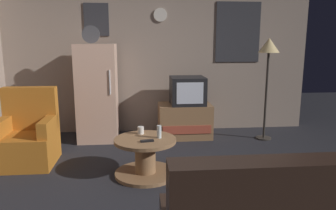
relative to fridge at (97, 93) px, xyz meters
The scene contains 11 objects.
ground_plane 2.30m from the fridge, 63.83° to the right, with size 12.00×12.00×0.00m, color #232328.
wall_with_art 1.22m from the fridge, 27.09° to the left, with size 5.20×0.12×2.60m.
fridge is the anchor object (origin of this frame).
tv_stand 1.46m from the fridge, ahead, with size 0.84×0.53×0.54m.
crt_tv 1.42m from the fridge, ahead, with size 0.54×0.51×0.44m.
standing_lamp 2.71m from the fridge, ahead, with size 0.32×0.32×1.59m.
coffee_table 1.73m from the fridge, 64.67° to the right, with size 0.72×0.72×0.45m.
wine_glass 1.73m from the fridge, 59.61° to the right, with size 0.05×0.05×0.15m, color silver.
mug_ceramic_white 1.47m from the fridge, 63.05° to the right, with size 0.08×0.08×0.09m, color silver.
remote_control 1.79m from the fridge, 65.78° to the right, with size 0.15×0.04×0.02m, color black.
armchair 1.30m from the fridge, 129.52° to the right, with size 0.68×0.68×0.96m.
Camera 1 is at (-0.33, -3.15, 1.58)m, focal length 34.90 mm.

